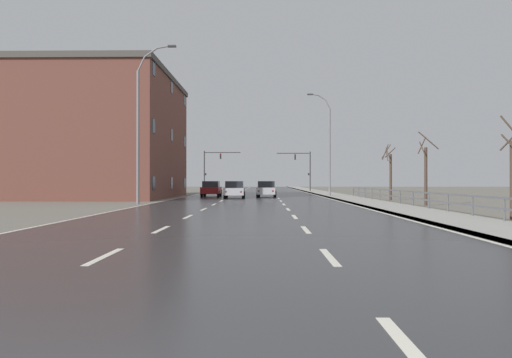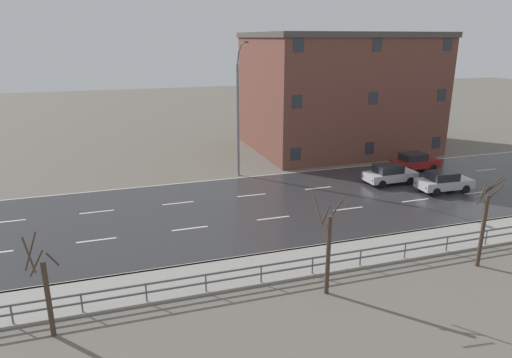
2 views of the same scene
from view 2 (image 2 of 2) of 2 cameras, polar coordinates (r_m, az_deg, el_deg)
ground_plane at (r=41.41m, az=26.46°, el=-0.26°), size 160.00×160.00×0.12m
guardrail at (r=21.71m, az=0.65°, el=-11.40°), size 0.07×36.93×1.00m
street_lamp_left_bank at (r=37.16m, az=-2.21°, el=8.26°), size 2.71×0.24×10.90m
car_near_left at (r=42.00m, az=19.20°, el=2.07°), size 1.86×4.11×1.57m
car_near_right at (r=36.97m, az=22.42°, el=-0.28°), size 1.97×4.17×1.57m
car_far_right at (r=37.54m, az=16.36°, el=0.60°), size 1.88×4.12×1.57m
brick_building at (r=48.40m, az=10.12°, el=10.72°), size 13.84×17.47×11.63m
bare_tree_near at (r=19.45m, az=-24.72°, el=-12.78°), size 1.19×1.15×4.22m
bare_tree_mid at (r=20.62m, az=8.97°, el=-8.83°), size 1.28×1.18×4.74m
bare_tree_far at (r=25.38m, az=26.57°, el=-5.08°), size 1.21×1.13×4.71m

